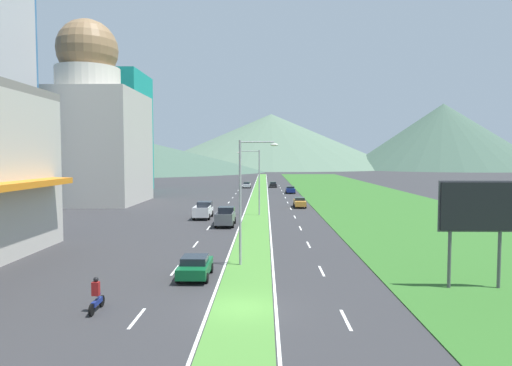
# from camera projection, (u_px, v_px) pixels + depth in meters

# --- Properties ---
(ground_plane) EXTENTS (600.00, 600.00, 0.00)m
(ground_plane) POSITION_uv_depth(u_px,v_px,m) (242.00, 309.00, 23.20)
(ground_plane) COLOR #2D2D30
(grass_median) EXTENTS (3.20, 240.00, 0.06)m
(grass_median) POSITION_uv_depth(u_px,v_px,m) (259.00, 199.00, 83.09)
(grass_median) COLOR #477F33
(grass_median) RESTS_ON ground_plane
(grass_verge_right) EXTENTS (24.00, 240.00, 0.06)m
(grass_verge_right) POSITION_uv_depth(u_px,v_px,m) (370.00, 199.00, 82.67)
(grass_verge_right) COLOR #2D6023
(grass_verge_right) RESTS_ON ground_plane
(lane_dash_left_2) EXTENTS (0.16, 2.80, 0.01)m
(lane_dash_left_2) POSITION_uv_depth(u_px,v_px,m) (137.00, 318.00, 21.84)
(lane_dash_left_2) COLOR silver
(lane_dash_left_2) RESTS_ON ground_plane
(lane_dash_left_3) EXTENTS (0.16, 2.80, 0.01)m
(lane_dash_left_3) POSITION_uv_depth(u_px,v_px,m) (175.00, 270.00, 31.09)
(lane_dash_left_3) COLOR silver
(lane_dash_left_3) RESTS_ON ground_plane
(lane_dash_left_4) EXTENTS (0.16, 2.80, 0.01)m
(lane_dash_left_4) POSITION_uv_depth(u_px,v_px,m) (196.00, 244.00, 40.34)
(lane_dash_left_4) COLOR silver
(lane_dash_left_4) RESTS_ON ground_plane
(lane_dash_left_5) EXTENTS (0.16, 2.80, 0.01)m
(lane_dash_left_5) POSITION_uv_depth(u_px,v_px,m) (209.00, 228.00, 49.59)
(lane_dash_left_5) COLOR silver
(lane_dash_left_5) RESTS_ON ground_plane
(lane_dash_left_6) EXTENTS (0.16, 2.80, 0.01)m
(lane_dash_left_6) POSITION_uv_depth(u_px,v_px,m) (217.00, 217.00, 58.84)
(lane_dash_left_6) COLOR silver
(lane_dash_left_6) RESTS_ON ground_plane
(lane_dash_left_7) EXTENTS (0.16, 2.80, 0.01)m
(lane_dash_left_7) POSITION_uv_depth(u_px,v_px,m) (224.00, 209.00, 68.09)
(lane_dash_left_7) COLOR silver
(lane_dash_left_7) RESTS_ON ground_plane
(lane_dash_left_8) EXTENTS (0.16, 2.80, 0.01)m
(lane_dash_left_8) POSITION_uv_depth(u_px,v_px,m) (229.00, 202.00, 77.34)
(lane_dash_left_8) COLOR silver
(lane_dash_left_8) RESTS_ON ground_plane
(lane_dash_left_9) EXTENTS (0.16, 2.80, 0.01)m
(lane_dash_left_9) POSITION_uv_depth(u_px,v_px,m) (233.00, 198.00, 86.59)
(lane_dash_left_9) COLOR silver
(lane_dash_left_9) RESTS_ON ground_plane
(lane_dash_left_10) EXTENTS (0.16, 2.80, 0.01)m
(lane_dash_left_10) POSITION_uv_depth(u_px,v_px,m) (236.00, 194.00, 95.84)
(lane_dash_left_10) COLOR silver
(lane_dash_left_10) RESTS_ON ground_plane
(lane_dash_left_11) EXTENTS (0.16, 2.80, 0.01)m
(lane_dash_left_11) POSITION_uv_depth(u_px,v_px,m) (238.00, 190.00, 105.09)
(lane_dash_left_11) COLOR silver
(lane_dash_left_11) RESTS_ON ground_plane
(lane_dash_left_12) EXTENTS (0.16, 2.80, 0.01)m
(lane_dash_left_12) POSITION_uv_depth(u_px,v_px,m) (241.00, 188.00, 114.34)
(lane_dash_left_12) COLOR silver
(lane_dash_left_12) RESTS_ON ground_plane
(lane_dash_left_13) EXTENTS (0.16, 2.80, 0.01)m
(lane_dash_left_13) POSITION_uv_depth(u_px,v_px,m) (242.00, 185.00, 123.59)
(lane_dash_left_13) COLOR silver
(lane_dash_left_13) RESTS_ON ground_plane
(lane_dash_right_2) EXTENTS (0.16, 2.80, 0.01)m
(lane_dash_right_2) POSITION_uv_depth(u_px,v_px,m) (346.00, 320.00, 21.64)
(lane_dash_right_2) COLOR silver
(lane_dash_right_2) RESTS_ON ground_plane
(lane_dash_right_3) EXTENTS (0.16, 2.80, 0.01)m
(lane_dash_right_3) POSITION_uv_depth(u_px,v_px,m) (322.00, 271.00, 30.89)
(lane_dash_right_3) COLOR silver
(lane_dash_right_3) RESTS_ON ground_plane
(lane_dash_right_4) EXTENTS (0.16, 2.80, 0.01)m
(lane_dash_right_4) POSITION_uv_depth(u_px,v_px,m) (309.00, 245.00, 40.14)
(lane_dash_right_4) COLOR silver
(lane_dash_right_4) RESTS_ON ground_plane
(lane_dash_right_5) EXTENTS (0.16, 2.80, 0.01)m
(lane_dash_right_5) POSITION_uv_depth(u_px,v_px,m) (300.00, 228.00, 49.39)
(lane_dash_right_5) COLOR silver
(lane_dash_right_5) RESTS_ON ground_plane
(lane_dash_right_6) EXTENTS (0.16, 2.80, 0.01)m
(lane_dash_right_6) POSITION_uv_depth(u_px,v_px,m) (295.00, 217.00, 58.64)
(lane_dash_right_6) COLOR silver
(lane_dash_right_6) RESTS_ON ground_plane
(lane_dash_right_7) EXTENTS (0.16, 2.80, 0.01)m
(lane_dash_right_7) POSITION_uv_depth(u_px,v_px,m) (291.00, 209.00, 67.89)
(lane_dash_right_7) COLOR silver
(lane_dash_right_7) RESTS_ON ground_plane
(lane_dash_right_8) EXTENTS (0.16, 2.80, 0.01)m
(lane_dash_right_8) POSITION_uv_depth(u_px,v_px,m) (288.00, 203.00, 77.14)
(lane_dash_right_8) COLOR silver
(lane_dash_right_8) RESTS_ON ground_plane
(lane_dash_right_9) EXTENTS (0.16, 2.80, 0.01)m
(lane_dash_right_9) POSITION_uv_depth(u_px,v_px,m) (285.00, 198.00, 86.39)
(lane_dash_right_9) COLOR silver
(lane_dash_right_9) RESTS_ON ground_plane
(lane_dash_right_10) EXTENTS (0.16, 2.80, 0.01)m
(lane_dash_right_10) POSITION_uv_depth(u_px,v_px,m) (283.00, 194.00, 95.64)
(lane_dash_right_10) COLOR silver
(lane_dash_right_10) RESTS_ON ground_plane
(lane_dash_right_11) EXTENTS (0.16, 2.80, 0.01)m
(lane_dash_right_11) POSITION_uv_depth(u_px,v_px,m) (282.00, 190.00, 104.89)
(lane_dash_right_11) COLOR silver
(lane_dash_right_11) RESTS_ON ground_plane
(lane_dash_right_12) EXTENTS (0.16, 2.80, 0.01)m
(lane_dash_right_12) POSITION_uv_depth(u_px,v_px,m) (280.00, 188.00, 114.14)
(lane_dash_right_12) COLOR silver
(lane_dash_right_12) RESTS_ON ground_plane
(lane_dash_right_13) EXTENTS (0.16, 2.80, 0.01)m
(lane_dash_right_13) POSITION_uv_depth(u_px,v_px,m) (279.00, 185.00, 123.39)
(lane_dash_right_13) COLOR silver
(lane_dash_right_13) RESTS_ON ground_plane
(edge_line_median_left) EXTENTS (0.16, 240.00, 0.01)m
(edge_line_median_left) POSITION_uv_depth(u_px,v_px,m) (249.00, 199.00, 83.12)
(edge_line_median_left) COLOR silver
(edge_line_median_left) RESTS_ON ground_plane
(edge_line_median_right) EXTENTS (0.16, 240.00, 0.01)m
(edge_line_median_right) POSITION_uv_depth(u_px,v_px,m) (268.00, 199.00, 83.05)
(edge_line_median_right) COLOR silver
(edge_line_median_right) RESTS_ON ground_plane
(domed_building) EXTENTS (17.37, 17.37, 31.04)m
(domed_building) POSITION_uv_depth(u_px,v_px,m) (89.00, 130.00, 76.18)
(domed_building) COLOR #B7B2A8
(domed_building) RESTS_ON ground_plane
(midrise_colored) EXTENTS (15.84, 15.84, 26.88)m
(midrise_colored) POSITION_uv_depth(u_px,v_px,m) (110.00, 133.00, 102.27)
(midrise_colored) COLOR teal
(midrise_colored) RESTS_ON ground_plane
(hill_far_left) EXTENTS (178.05, 178.05, 21.45)m
(hill_far_left) POSITION_uv_depth(u_px,v_px,m) (105.00, 152.00, 244.76)
(hill_far_left) COLOR #3D5647
(hill_far_left) RESTS_ON ground_plane
(hill_far_center) EXTENTS (179.40, 179.40, 38.53)m
(hill_far_center) POSITION_uv_depth(u_px,v_px,m) (271.00, 141.00, 320.44)
(hill_far_center) COLOR #516B56
(hill_far_center) RESTS_ON ground_plane
(hill_far_right) EXTENTS (121.65, 121.65, 41.66)m
(hill_far_right) POSITION_uv_depth(u_px,v_px,m) (443.00, 137.00, 283.51)
(hill_far_right) COLOR #3D5647
(hill_far_right) RESTS_ON ground_plane
(street_lamp_near) EXTENTS (2.83, 0.45, 9.11)m
(street_lamp_near) POSITION_uv_depth(u_px,v_px,m) (244.00, 194.00, 32.15)
(street_lamp_near) COLOR #99999E
(street_lamp_near) RESTS_ON ground_plane
(street_lamp_mid) EXTENTS (3.11, 0.36, 8.82)m
(street_lamp_mid) POSITION_uv_depth(u_px,v_px,m) (257.00, 178.00, 59.95)
(street_lamp_mid) COLOR #99999E
(street_lamp_mid) RESTS_ON ground_plane
(billboard_roadside) EXTENTS (4.42, 0.28, 6.50)m
(billboard_roadside) POSITION_uv_depth(u_px,v_px,m) (476.00, 211.00, 26.44)
(billboard_roadside) COLOR #4C4C51
(billboard_roadside) RESTS_ON ground_plane
(car_0) EXTENTS (1.87, 4.64, 1.55)m
(car_0) POSITION_uv_depth(u_px,v_px,m) (300.00, 202.00, 69.90)
(car_0) COLOR #C6842D
(car_0) RESTS_ON ground_plane
(car_1) EXTENTS (2.01, 4.06, 1.53)m
(car_1) POSITION_uv_depth(u_px,v_px,m) (290.00, 190.00, 96.74)
(car_1) COLOR navy
(car_1) RESTS_ON ground_plane
(car_2) EXTENTS (2.02, 4.07, 1.46)m
(car_2) POSITION_uv_depth(u_px,v_px,m) (195.00, 266.00, 29.14)
(car_2) COLOR #0C5128
(car_2) RESTS_ON ground_plane
(car_3) EXTENTS (1.90, 4.05, 1.43)m
(car_3) POSITION_uv_depth(u_px,v_px,m) (273.00, 184.00, 115.88)
(car_3) COLOR black
(car_3) RESTS_ON ground_plane
(car_4) EXTENTS (1.97, 4.01, 1.52)m
(car_4) POSITION_uv_depth(u_px,v_px,m) (247.00, 185.00, 113.66)
(car_4) COLOR silver
(car_4) RESTS_ON ground_plane
(pickup_truck_0) EXTENTS (2.18, 5.40, 2.00)m
(pickup_truck_0) POSITION_uv_depth(u_px,v_px,m) (203.00, 210.00, 57.78)
(pickup_truck_0) COLOR silver
(pickup_truck_0) RESTS_ON ground_plane
(pickup_truck_1) EXTENTS (2.18, 5.40, 2.00)m
(pickup_truck_1) POSITION_uv_depth(u_px,v_px,m) (226.00, 217.00, 51.57)
(pickup_truck_1) COLOR #515459
(pickup_truck_1) RESTS_ON ground_plane
(motorcycle_rider) EXTENTS (0.36, 2.00, 1.80)m
(motorcycle_rider) POSITION_uv_depth(u_px,v_px,m) (96.00, 297.00, 22.79)
(motorcycle_rider) COLOR black
(motorcycle_rider) RESTS_ON ground_plane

